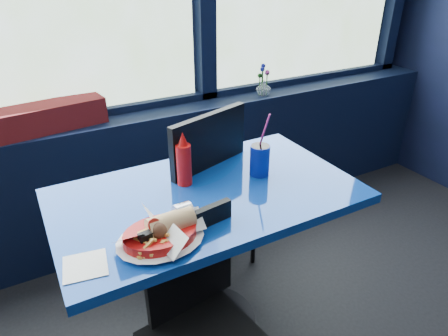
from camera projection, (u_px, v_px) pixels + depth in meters
window_sill at (94, 188)px, 2.30m from camera, size 5.00×0.26×0.80m
near_table at (208, 229)px, 1.68m from camera, size 1.20×0.70×0.75m
chair_near_front at (200, 314)px, 1.40m from camera, size 0.42×0.42×0.82m
chair_near_back at (206, 186)px, 1.99m from camera, size 0.57×0.57×0.99m
planter_box at (37, 119)px, 1.99m from camera, size 0.68×0.26×0.13m
flower_vase at (264, 86)px, 2.52m from camera, size 0.11×0.11×0.20m
food_basket at (162, 233)px, 1.30m from camera, size 0.32×0.32×0.10m
ketchup_bottle at (184, 162)px, 1.60m from camera, size 0.06×0.06×0.23m
soda_cup at (260, 159)px, 1.69m from camera, size 0.08×0.08×0.28m
napkin at (85, 266)px, 1.21m from camera, size 0.15×0.15×0.00m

